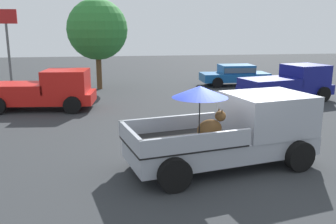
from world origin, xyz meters
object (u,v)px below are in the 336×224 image
parked_sedan_near (235,74)px  motel_sign (7,32)px  pickup_truck_main (237,130)px  pickup_truck_far (289,84)px  pickup_truck_red (45,90)px

parked_sedan_near → motel_sign: size_ratio=0.90×
parked_sedan_near → pickup_truck_main: bearing=72.1°
pickup_truck_far → parked_sedan_near: bearing=87.7°
motel_sign → parked_sedan_near: bearing=-11.3°
pickup_truck_far → parked_sedan_near: pickup_truck_far is taller
pickup_truck_main → pickup_truck_red: pickup_truck_main is taller
parked_sedan_near → pickup_truck_far: bearing=102.2°
pickup_truck_red → motel_sign: 9.42m
pickup_truck_red → parked_sedan_near: bearing=32.9°
pickup_truck_red → motel_sign: size_ratio=1.03×
pickup_truck_red → pickup_truck_far: 11.96m
pickup_truck_main → parked_sedan_near: bearing=59.2°
pickup_truck_main → parked_sedan_near: pickup_truck_main is taller
pickup_truck_far → motel_sign: motel_sign is taller
pickup_truck_far → motel_sign: size_ratio=1.06×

